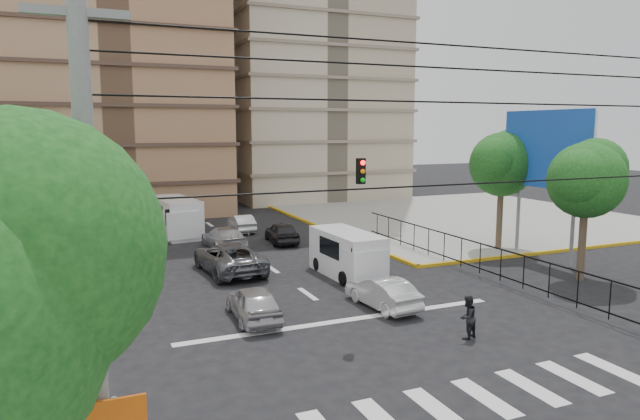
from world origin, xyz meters
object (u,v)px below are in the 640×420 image
car_silver_front_left (254,303)px  pedestrian_crosswalk (467,317)px  van_right_lane (349,256)px  car_white_front_right (383,293)px  traffic_light_nw (114,227)px  van_left_lane (176,218)px

car_silver_front_left → pedestrian_crosswalk: size_ratio=2.56×
van_right_lane → car_white_front_right: van_right_lane is taller
traffic_light_nw → car_silver_front_left: size_ratio=1.12×
car_white_front_right → pedestrian_crosswalk: bearing=98.8°
van_left_lane → pedestrian_crosswalk: (6.23, -23.29, -0.48)m
van_right_lane → pedestrian_crosswalk: size_ratio=3.26×
pedestrian_crosswalk → car_white_front_right: bearing=-95.6°
van_right_lane → car_silver_front_left: size_ratio=1.27×
van_left_lane → car_white_front_right: 19.81m
traffic_light_nw → car_white_front_right: bearing=-30.3°
car_white_front_right → car_silver_front_left: bearing=-12.0°
van_left_lane → car_silver_front_left: bearing=-97.8°
traffic_light_nw → van_right_lane: (10.78, -0.89, -2.03)m
car_white_front_right → pedestrian_crosswalk: 4.31m
van_left_lane → van_right_lane: bearing=-74.4°
traffic_light_nw → car_white_front_right: (9.90, -5.79, -2.48)m
pedestrian_crosswalk → van_right_lane: bearing=-108.4°
pedestrian_crosswalk → van_left_lane: bearing=-94.2°
van_left_lane → car_white_front_right: van_left_lane is taller
traffic_light_nw → van_right_lane: size_ratio=0.88×
van_right_lane → car_white_front_right: 4.99m
traffic_light_nw → van_left_lane: 14.24m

